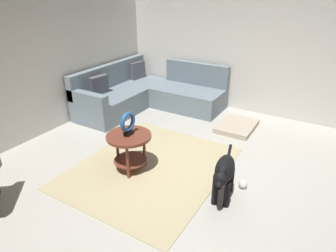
{
  "coord_description": "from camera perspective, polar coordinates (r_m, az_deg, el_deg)",
  "views": [
    {
      "loc": [
        -2.7,
        -1.29,
        2.32
      ],
      "look_at": [
        0.45,
        0.6,
        0.55
      ],
      "focal_mm": 31.3,
      "sensor_mm": 36.0,
      "label": 1
    }
  ],
  "objects": [
    {
      "name": "area_rug",
      "position": [
        4.17,
        -3.33,
        -7.99
      ],
      "size": [
        2.3,
        1.9,
        0.01
      ],
      "primitive_type": "cube",
      "color": "tan",
      "rests_on": "ground_plane"
    },
    {
      "name": "dog",
      "position": [
        3.46,
        10.86,
        -8.91
      ],
      "size": [
        0.84,
        0.32,
        0.63
      ],
      "rotation": [
        0.0,
        0.0,
        1.78
      ],
      "color": "black",
      "rests_on": "ground_plane"
    },
    {
      "name": "dog_bed_mat",
      "position": [
        5.38,
        13.24,
        -0.01
      ],
      "size": [
        0.8,
        0.6,
        0.09
      ],
      "primitive_type": "cube",
      "color": "#B2A38E",
      "rests_on": "ground_plane"
    },
    {
      "name": "ground_plane",
      "position": [
        3.82,
        4.37,
        -12.75
      ],
      "size": [
        6.0,
        6.0,
        0.1
      ],
      "primitive_type": "cube",
      "color": "#B7B2A8"
    },
    {
      "name": "wall_right",
      "position": [
        5.87,
        18.45,
        14.96
      ],
      "size": [
        0.12,
        6.0,
        2.7
      ],
      "primitive_type": "cube",
      "color": "silver",
      "rests_on": "ground_plane"
    },
    {
      "name": "sectional_couch",
      "position": [
        6.08,
        -4.09,
        6.17
      ],
      "size": [
        2.2,
        2.25,
        0.88
      ],
      "color": "slate",
      "rests_on": "ground_plane"
    },
    {
      "name": "dog_toy_ball",
      "position": [
        3.88,
        14.41,
        -10.91
      ],
      "size": [
        0.11,
        0.11,
        0.11
      ],
      "primitive_type": "sphere",
      "color": "silver",
      "rests_on": "ground_plane"
    },
    {
      "name": "torus_sculpture",
      "position": [
        3.82,
        -7.82,
        0.57
      ],
      "size": [
        0.28,
        0.08,
        0.33
      ],
      "color": "black",
      "rests_on": "side_table"
    },
    {
      "name": "wall_back",
      "position": [
        5.11,
        -26.64,
        12.15
      ],
      "size": [
        6.0,
        0.12,
        2.7
      ],
      "primitive_type": "cube",
      "color": "silver",
      "rests_on": "ground_plane"
    },
    {
      "name": "side_table",
      "position": [
        3.95,
        -7.56,
        -3.29
      ],
      "size": [
        0.6,
        0.6,
        0.54
      ],
      "color": "brown",
      "rests_on": "ground_plane"
    }
  ]
}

